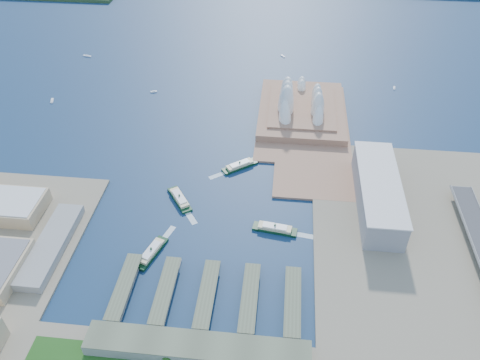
# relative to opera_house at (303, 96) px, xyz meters

# --- Properties ---
(ground) EXTENTS (3000.00, 3000.00, 0.00)m
(ground) POSITION_rel_opera_house_xyz_m (-105.00, -280.00, -32.00)
(ground) COLOR #0F2749
(ground) RESTS_ON ground
(east_land) EXTENTS (240.00, 500.00, 3.00)m
(east_land) POSITION_rel_opera_house_xyz_m (135.00, -330.00, -30.50)
(east_land) COLOR gray
(east_land) RESTS_ON ground
(peninsula) EXTENTS (135.00, 220.00, 3.00)m
(peninsula) POSITION_rel_opera_house_xyz_m (2.50, -20.00, -30.50)
(peninsula) COLOR #976C52
(peninsula) RESTS_ON ground
(opera_house) EXTENTS (134.00, 180.00, 58.00)m
(opera_house) POSITION_rel_opera_house_xyz_m (0.00, 0.00, 0.00)
(opera_house) COLOR white
(opera_house) RESTS_ON peninsula
(toaster_building) EXTENTS (45.00, 155.00, 35.00)m
(toaster_building) POSITION_rel_opera_house_xyz_m (90.00, -200.00, -11.50)
(toaster_building) COLOR gray
(toaster_building) RESTS_ON east_land
(ferry_wharves) EXTENTS (184.00, 90.00, 9.30)m
(ferry_wharves) POSITION_rel_opera_house_xyz_m (-91.00, -355.00, -27.35)
(ferry_wharves) COLOR #525B45
(ferry_wharves) RESTS_ON ground
(terminal_building) EXTENTS (200.00, 28.00, 12.00)m
(terminal_building) POSITION_rel_opera_house_xyz_m (-90.00, -415.00, -23.00)
(terminal_building) COLOR gray
(terminal_building) RESTS_ON south_land
(ferry_a) EXTENTS (38.74, 48.76, 9.50)m
(ferry_a) POSITION_rel_opera_house_xyz_m (-147.75, -216.03, -27.25)
(ferry_a) COLOR #0C331A
(ferry_a) RESTS_ON ground
(ferry_b) EXTENTS (47.48, 39.91, 9.41)m
(ferry_b) POSITION_rel_opera_house_xyz_m (-81.20, -142.32, -27.29)
(ferry_b) COLOR #0C331A
(ferry_b) RESTS_ON ground
(ferry_c) EXTENTS (27.74, 51.07, 9.38)m
(ferry_c) POSITION_rel_opera_house_xyz_m (-160.36, -304.35, -27.31)
(ferry_c) COLOR #0C331A
(ferry_c) RESTS_ON ground
(ferry_d) EXTENTS (52.01, 19.82, 9.59)m
(ferry_d) POSITION_rel_opera_house_xyz_m (-28.94, -254.66, -27.21)
(ferry_d) COLOR #0C331A
(ferry_d) RESTS_ON ground
(boat_a) EXTENTS (7.85, 14.91, 2.80)m
(boat_a) POSITION_rel_opera_house_xyz_m (-403.23, -1.57, -30.60)
(boat_a) COLOR white
(boat_a) RESTS_ON ground
(boat_b) EXTENTS (10.98, 6.82, 2.80)m
(boat_b) POSITION_rel_opera_house_xyz_m (-245.77, 44.65, -30.60)
(boat_b) COLOR white
(boat_b) RESTS_ON ground
(boat_c) EXTENTS (4.91, 11.10, 2.41)m
(boat_c) POSITION_rel_opera_house_xyz_m (156.68, 100.14, -30.79)
(boat_c) COLOR white
(boat_c) RESTS_ON ground
(boat_d) EXTENTS (17.03, 7.22, 2.81)m
(boat_d) POSITION_rel_opera_house_xyz_m (-405.47, 165.88, -30.60)
(boat_d) COLOR white
(boat_d) RESTS_ON ground
(boat_e) EXTENTS (8.77, 10.60, 2.59)m
(boat_e) POSITION_rel_opera_house_xyz_m (-35.58, 204.18, -30.70)
(boat_e) COLOR white
(boat_e) RESTS_ON ground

